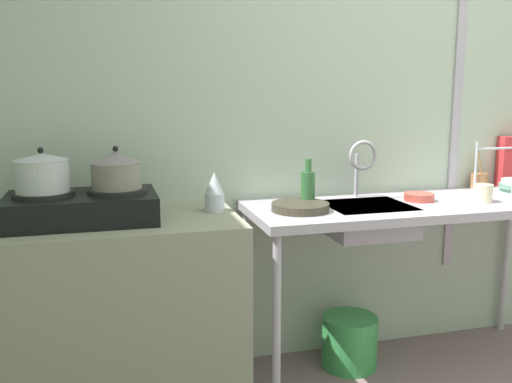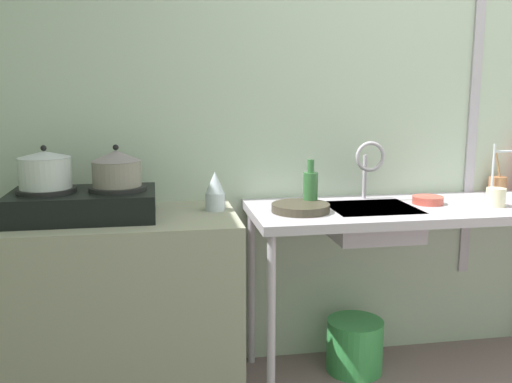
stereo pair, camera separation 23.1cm
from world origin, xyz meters
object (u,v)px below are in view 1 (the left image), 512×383
(stove, at_px, (82,207))
(frying_pan, at_px, (300,207))
(bucket_on_floor, at_px, (349,341))
(pot_on_left_burner, at_px, (42,172))
(cup_by_rack, at_px, (483,193))
(utensil_jar, at_px, (479,181))
(bottle_by_sink, at_px, (308,187))
(pot_on_right_burner, at_px, (116,170))
(faucet, at_px, (362,159))
(percolator, at_px, (214,192))
(small_bowl_on_drainboard, at_px, (419,197))
(sink_basin, at_px, (367,219))

(stove, distance_m, frying_pan, 0.92)
(bucket_on_floor, bearing_deg, pot_on_left_burner, -176.86)
(cup_by_rack, bearing_deg, bucket_on_floor, 165.02)
(utensil_jar, bearing_deg, bottle_by_sink, -170.31)
(stove, distance_m, pot_on_right_burner, 0.20)
(faucet, distance_m, cup_by_rack, 0.59)
(percolator, relative_size, small_bowl_on_drainboard, 1.22)
(sink_basin, bearing_deg, bucket_on_floor, 111.57)
(faucet, height_order, bucket_on_floor, faucet)
(sink_basin, distance_m, bottle_by_sink, 0.32)
(small_bowl_on_drainboard, bearing_deg, bottle_by_sink, 177.85)
(pot_on_left_burner, bearing_deg, cup_by_rack, -2.43)
(faucet, distance_m, frying_pan, 0.46)
(pot_on_left_burner, xyz_separation_m, sink_basin, (1.40, -0.00, -0.28))
(pot_on_left_burner, xyz_separation_m, pot_on_right_burner, (0.28, 0.00, -0.00))
(sink_basin, distance_m, bucket_on_floor, 0.64)
(frying_pan, relative_size, cup_by_rack, 2.91)
(percolator, xyz_separation_m, small_bowl_on_drainboard, (0.99, -0.03, -0.07))
(pot_on_right_burner, distance_m, bottle_by_sink, 0.85)
(stove, distance_m, sink_basin, 1.27)
(frying_pan, distance_m, utensil_jar, 1.14)
(sink_basin, bearing_deg, pot_on_right_burner, 179.82)
(frying_pan, relative_size, utensil_jar, 1.16)
(pot_on_left_burner, height_order, utensil_jar, pot_on_left_burner)
(frying_pan, bearing_deg, pot_on_right_burner, 177.12)
(faucet, bearing_deg, stove, -173.56)
(pot_on_right_burner, bearing_deg, bottle_by_sink, 3.02)
(bottle_by_sink, bearing_deg, percolator, 178.91)
(cup_by_rack, bearing_deg, percolator, 173.89)
(frying_pan, distance_m, bucket_on_floor, 0.80)
(sink_basin, xyz_separation_m, bottle_by_sink, (-0.28, 0.05, 0.16))
(utensil_jar, bearing_deg, small_bowl_on_drainboard, -157.57)
(bucket_on_floor, bearing_deg, frying_pan, -159.87)
(percolator, height_order, faucet, faucet)
(sink_basin, height_order, bottle_by_sink, bottle_by_sink)
(small_bowl_on_drainboard, bearing_deg, percolator, 178.31)
(percolator, distance_m, bucket_on_floor, 1.04)
(faucet, bearing_deg, small_bowl_on_drainboard, -26.59)
(stove, xyz_separation_m, sink_basin, (1.26, -0.00, -0.13))
(pot_on_left_burner, bearing_deg, percolator, 4.33)
(pot_on_right_burner, bearing_deg, pot_on_left_burner, 180.00)
(frying_pan, bearing_deg, small_bowl_on_drainboard, 5.70)
(percolator, xyz_separation_m, bottle_by_sink, (0.43, -0.01, 0.00))
(cup_by_rack, distance_m, bottle_by_sink, 0.85)
(sink_basin, height_order, small_bowl_on_drainboard, small_bowl_on_drainboard)
(percolator, relative_size, utensil_jar, 0.79)
(cup_by_rack, height_order, bucket_on_floor, cup_by_rack)
(small_bowl_on_drainboard, xyz_separation_m, bottle_by_sink, (-0.56, 0.02, 0.07))
(sink_basin, height_order, bucket_on_floor, sink_basin)
(bottle_by_sink, bearing_deg, bucket_on_floor, 7.11)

